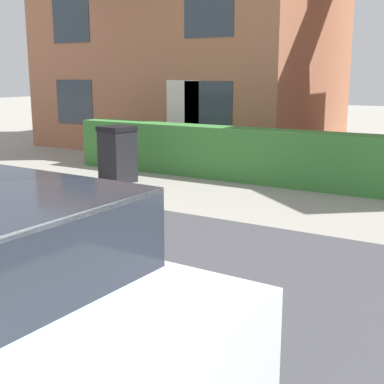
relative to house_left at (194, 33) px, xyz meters
name	(u,v)px	position (x,y,z in m)	size (l,w,h in m)	color
road_strip	(243,337)	(7.24, -11.16, -3.50)	(28.00, 6.62, 0.01)	#424247
garden_hedge	(319,161)	(5.79, -4.79, -2.94)	(11.90, 0.63, 1.14)	#3D7F38
house_left	(194,33)	(0.00, 0.00, 0.00)	(8.76, 6.54, 6.89)	#A86B4C
wheelie_bin	(117,154)	(1.92, -6.33, -2.91)	(0.72, 0.72, 1.19)	black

